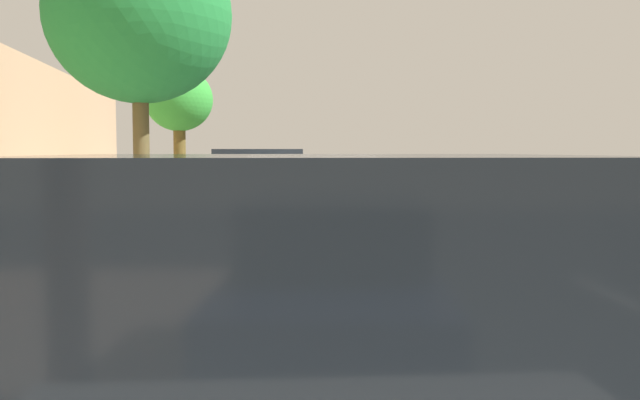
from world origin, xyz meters
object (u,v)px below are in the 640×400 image
object	(u,v)px
parked_pickup_silver_far	(305,388)
pedestrian_on_phone	(70,194)
bicycle_at_curb	(221,263)
street_tree_mid_block	(139,15)
street_tree_near_cyclist	(179,102)
parked_sedan_tan_second	(246,191)
parked_sedan_black_nearest	(245,180)
parked_suv_white_mid	(257,196)
cyclist_with_backpack	(206,218)

from	to	relation	value
parked_pickup_silver_far	pedestrian_on_phone	distance (m)	13.10
bicycle_at_curb	pedestrian_on_phone	bearing A→B (deg)	-59.98
bicycle_at_curb	street_tree_mid_block	distance (m)	5.54
street_tree_near_cyclist	parked_sedan_tan_second	bearing A→B (deg)	131.57
parked_sedan_black_nearest	parked_suv_white_mid	size ratio (longest dim) A/B	0.95
parked_sedan_tan_second	bicycle_at_curb	distance (m)	10.90
parked_sedan_tan_second	parked_pickup_silver_far	xyz separation A→B (m)	(0.15, 17.65, 0.15)
parked_pickup_silver_far	bicycle_at_curb	size ratio (longest dim) A/B	4.21
parked_sedan_tan_second	parked_pickup_silver_far	bearing A→B (deg)	89.52
parked_pickup_silver_far	street_tree_mid_block	size ratio (longest dim) A/B	0.91
parked_sedan_black_nearest	parked_suv_white_mid	bearing A→B (deg)	89.77
parked_suv_white_mid	street_tree_mid_block	size ratio (longest dim) A/B	0.80
street_tree_near_cyclist	street_tree_mid_block	world-z (taller)	street_tree_mid_block
parked_suv_white_mid	parked_pickup_silver_far	size ratio (longest dim) A/B	0.88
parked_sedan_tan_second	street_tree_mid_block	bearing A→B (deg)	74.13
parked_pickup_silver_far	pedestrian_on_phone	xyz separation A→B (m)	(3.80, -12.53, 0.11)
parked_sedan_black_nearest	cyclist_with_backpack	world-z (taller)	cyclist_with_backpack
bicycle_at_curb	pedestrian_on_phone	world-z (taller)	pedestrian_on_phone
parked_pickup_silver_far	bicycle_at_curb	distance (m)	6.80
street_tree_mid_block	street_tree_near_cyclist	bearing A→B (deg)	-90.00
street_tree_near_cyclist	cyclist_with_backpack	bearing A→B (deg)	95.75
parked_sedan_tan_second	cyclist_with_backpack	size ratio (longest dim) A/B	2.74
parked_sedan_tan_second	cyclist_with_backpack	bearing A→B (deg)	85.45
cyclist_with_backpack	parked_sedan_black_nearest	bearing A→B (deg)	-93.07
parked_sedan_black_nearest	street_tree_mid_block	distance (m)	15.30
parked_pickup_silver_far	street_tree_near_cyclist	distance (m)	20.30
bicycle_at_curb	parked_suv_white_mid	bearing A→B (deg)	-98.70
bicycle_at_curb	parked_sedan_tan_second	bearing A→B (deg)	-93.25
street_tree_mid_block	bicycle_at_curb	bearing A→B (deg)	113.56
parked_suv_white_mid	street_tree_mid_block	world-z (taller)	street_tree_mid_block
street_tree_mid_block	parked_pickup_silver_far	bearing A→B (deg)	100.93
parked_pickup_silver_far	street_tree_near_cyclist	world-z (taller)	street_tree_near_cyclist
parked_pickup_silver_far	street_tree_mid_block	xyz separation A→B (m)	(1.97, -10.20, 3.55)
parked_sedan_tan_second	street_tree_mid_block	xyz separation A→B (m)	(2.12, 7.44, 3.69)
parked_suv_white_mid	street_tree_mid_block	bearing A→B (deg)	24.73
parked_sedan_tan_second	pedestrian_on_phone	size ratio (longest dim) A/B	2.83
street_tree_mid_block	pedestrian_on_phone	xyz separation A→B (m)	(1.83, -2.33, -3.44)
parked_suv_white_mid	street_tree_near_cyclist	size ratio (longest dim) A/B	1.05
street_tree_mid_block	pedestrian_on_phone	distance (m)	4.54
parked_sedan_tan_second	parked_suv_white_mid	world-z (taller)	parked_suv_white_mid
parked_suv_white_mid	parked_pickup_silver_far	xyz separation A→B (m)	(0.21, 11.21, -0.13)
bicycle_at_curb	street_tree_mid_block	size ratio (longest dim) A/B	0.22
parked_suv_white_mid	street_tree_mid_block	xyz separation A→B (m)	(2.18, 1.00, 3.42)
street_tree_near_cyclist	street_tree_mid_block	bearing A→B (deg)	90.00
parked_pickup_silver_far	bicycle_at_curb	bearing A→B (deg)	-86.02
parked_sedan_black_nearest	parked_suv_white_mid	distance (m)	13.68
parked_sedan_black_nearest	parked_sedan_tan_second	xyz separation A→B (m)	(0.12, 7.24, 0.00)
parked_sedan_tan_second	bicycle_at_curb	world-z (taller)	parked_sedan_tan_second
parked_sedan_tan_second	parked_pickup_silver_far	world-z (taller)	parked_pickup_silver_far
parked_suv_white_mid	parked_sedan_black_nearest	bearing A→B (deg)	-90.23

